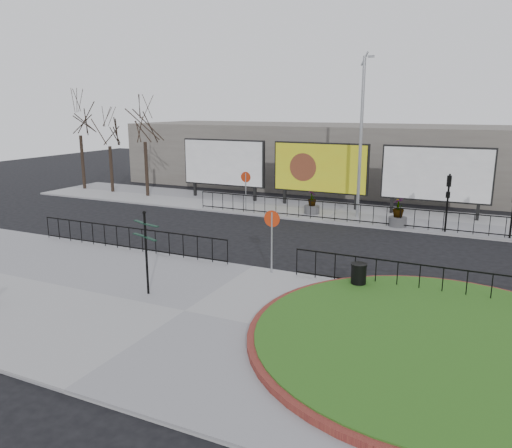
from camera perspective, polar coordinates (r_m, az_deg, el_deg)
The scene contains 23 objects.
ground at distance 20.32m, azimuth -0.35°, elevation -5.16°, with size 90.00×90.00×0.00m, color black.
pavement_near at distance 16.23m, azimuth -8.14°, elevation -9.96°, with size 30.00×10.00×0.12m, color gray.
pavement_far at distance 31.19m, azimuth 9.25°, elevation 1.34°, with size 44.00×6.00×0.12m, color gray.
brick_edge at distance 14.77m, azimuth 20.05°, elevation -12.49°, with size 10.40×10.40×0.18m, color brown.
grass_lawn at distance 14.76m, azimuth 20.05°, elevation -12.42°, with size 10.00×10.00×0.22m, color #225015.
railing_near_left at distance 23.03m, azimuth -14.27°, elevation -1.60°, with size 10.00×0.10×1.10m, color black, non-canonical shape.
railing_near_right at distance 18.11m, azimuth 18.19°, elevation -5.95°, with size 9.00×0.10×1.10m, color black, non-canonical shape.
railing_far at distance 28.25m, azimuth 9.70°, elevation 1.35°, with size 18.00×0.10×1.10m, color black, non-canonical shape.
speed_sign_far at distance 30.25m, azimuth -1.18°, elevation 4.72°, with size 0.64×0.07×2.47m.
speed_sign_near at distance 19.04m, azimuth 1.84°, elevation -0.43°, with size 0.64×0.07×2.47m.
billboard_left at distance 34.91m, azimuth -3.73°, elevation 6.98°, with size 6.20×0.31×4.10m.
billboard_mid at distance 32.13m, azimuth 7.32°, elevation 6.35°, with size 6.20×0.31×4.10m.
billboard_right at distance 30.71m, azimuth 19.88°, elevation 5.35°, with size 6.20×0.31×4.10m.
lamp_post at distance 29.22m, azimuth 11.92°, elevation 9.88°, with size 0.74×0.18×9.23m.
signal_pole_a at distance 27.11m, azimuth 21.10°, elevation 3.21°, with size 0.22×0.26×3.00m.
tree_left at distance 36.62m, azimuth -12.53°, elevation 8.59°, with size 2.00×2.00×7.00m, color #2D2119, non-canonical shape.
tree_mid at distance 39.11m, azimuth -16.34°, elevation 8.07°, with size 2.00×2.00×6.20m, color #2D2119, non-canonical shape.
tree_far at distance 41.25m, azimuth -19.38°, elevation 9.01°, with size 2.00×2.00×7.50m, color #2D2119, non-canonical shape.
building_backdrop at distance 40.43m, azimuth 13.40°, elevation 7.37°, with size 40.00×10.00×5.00m, color #67615A.
fingerpost_sign at distance 17.26m, azimuth -12.48°, elevation -2.28°, with size 1.34×0.67×2.93m.
litter_bin at distance 18.01m, azimuth 11.64°, elevation -5.89°, with size 0.57×0.57×0.95m.
planter_b at distance 30.21m, azimuth 6.41°, elevation 2.11°, with size 0.93×0.93×1.39m.
planter_c at distance 27.87m, azimuth 15.92°, elevation 0.96°, with size 0.97×0.97×1.56m.
Camera 1 is at (8.36, -17.36, 6.44)m, focal length 35.00 mm.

